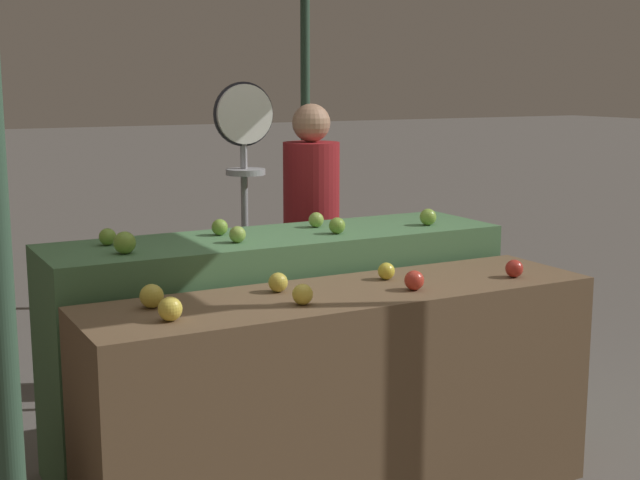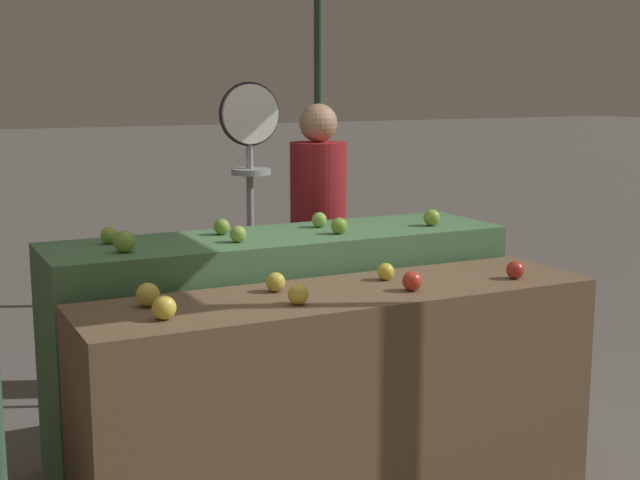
# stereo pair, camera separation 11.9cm
# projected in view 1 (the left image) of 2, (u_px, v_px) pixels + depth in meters

# --- Properties ---
(display_counter_front) EXTENTS (2.07, 0.55, 0.89)m
(display_counter_front) POSITION_uv_depth(u_px,v_px,m) (344.00, 400.00, 3.53)
(display_counter_front) COLOR brown
(display_counter_front) RESTS_ON ground_plane
(display_counter_back) EXTENTS (2.07, 0.55, 1.02)m
(display_counter_back) POSITION_uv_depth(u_px,v_px,m) (279.00, 345.00, 4.04)
(display_counter_back) COLOR #4C7A4C
(display_counter_back) RESTS_ON ground_plane
(apple_front_0) EXTENTS (0.08, 0.08, 0.08)m
(apple_front_0) POSITION_uv_depth(u_px,v_px,m) (170.00, 309.00, 3.02)
(apple_front_0) COLOR yellow
(apple_front_0) RESTS_ON display_counter_front
(apple_front_1) EXTENTS (0.08, 0.08, 0.08)m
(apple_front_1) POSITION_uv_depth(u_px,v_px,m) (303.00, 294.00, 3.24)
(apple_front_1) COLOR yellow
(apple_front_1) RESTS_ON display_counter_front
(apple_front_2) EXTENTS (0.08, 0.08, 0.08)m
(apple_front_2) POSITION_uv_depth(u_px,v_px,m) (414.00, 280.00, 3.46)
(apple_front_2) COLOR red
(apple_front_2) RESTS_ON display_counter_front
(apple_front_3) EXTENTS (0.07, 0.07, 0.07)m
(apple_front_3) POSITION_uv_depth(u_px,v_px,m) (514.00, 269.00, 3.69)
(apple_front_3) COLOR #B72D23
(apple_front_3) RESTS_ON display_counter_front
(apple_front_4) EXTENTS (0.09, 0.09, 0.09)m
(apple_front_4) POSITION_uv_depth(u_px,v_px,m) (152.00, 296.00, 3.19)
(apple_front_4) COLOR gold
(apple_front_4) RESTS_ON display_counter_front
(apple_front_5) EXTENTS (0.08, 0.08, 0.08)m
(apple_front_5) POSITION_uv_depth(u_px,v_px,m) (278.00, 282.00, 3.43)
(apple_front_5) COLOR gold
(apple_front_5) RESTS_ON display_counter_front
(apple_front_6) EXTENTS (0.07, 0.07, 0.07)m
(apple_front_6) POSITION_uv_depth(u_px,v_px,m) (386.00, 271.00, 3.64)
(apple_front_6) COLOR gold
(apple_front_6) RESTS_ON display_counter_front
(apple_back_0) EXTENTS (0.09, 0.09, 0.09)m
(apple_back_0) POSITION_uv_depth(u_px,v_px,m) (125.00, 243.00, 3.50)
(apple_back_0) COLOR #7AA338
(apple_back_0) RESTS_ON display_counter_back
(apple_back_1) EXTENTS (0.07, 0.07, 0.07)m
(apple_back_1) POSITION_uv_depth(u_px,v_px,m) (237.00, 234.00, 3.75)
(apple_back_1) COLOR #8EB247
(apple_back_1) RESTS_ON display_counter_back
(apple_back_2) EXTENTS (0.07, 0.07, 0.07)m
(apple_back_2) POSITION_uv_depth(u_px,v_px,m) (337.00, 226.00, 3.96)
(apple_back_2) COLOR #7AA338
(apple_back_2) RESTS_ON display_counter_back
(apple_back_3) EXTENTS (0.08, 0.08, 0.08)m
(apple_back_3) POSITION_uv_depth(u_px,v_px,m) (428.00, 217.00, 4.20)
(apple_back_3) COLOR #84AD3D
(apple_back_3) RESTS_ON display_counter_back
(apple_back_4) EXTENTS (0.07, 0.07, 0.07)m
(apple_back_4) POSITION_uv_depth(u_px,v_px,m) (108.00, 237.00, 3.69)
(apple_back_4) COLOR #7AA338
(apple_back_4) RESTS_ON display_counter_back
(apple_back_5) EXTENTS (0.07, 0.07, 0.07)m
(apple_back_5) POSITION_uv_depth(u_px,v_px,m) (220.00, 227.00, 3.93)
(apple_back_5) COLOR #7AA338
(apple_back_5) RESTS_ON display_counter_back
(apple_back_6) EXTENTS (0.07, 0.07, 0.07)m
(apple_back_6) POSITION_uv_depth(u_px,v_px,m) (316.00, 220.00, 4.14)
(apple_back_6) COLOR #8EB247
(apple_back_6) RESTS_ON display_counter_back
(produce_scale) EXTENTS (0.32, 0.20, 1.69)m
(produce_scale) POSITION_uv_depth(u_px,v_px,m) (245.00, 169.00, 4.50)
(produce_scale) COLOR #99999E
(produce_scale) RESTS_ON ground_plane
(person_vendor_at_scale) EXTENTS (0.40, 0.40, 1.57)m
(person_vendor_at_scale) POSITION_uv_depth(u_px,v_px,m) (311.00, 225.00, 4.87)
(person_vendor_at_scale) COLOR #2D2D38
(person_vendor_at_scale) RESTS_ON ground_plane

